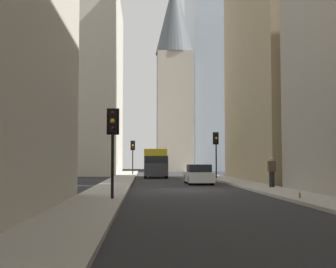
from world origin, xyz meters
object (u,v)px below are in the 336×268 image
object	(u,v)px
traffic_light_far_junction	(216,144)
traffic_light_midblock	(133,150)
pedestrian	(272,170)
delivery_truck	(155,163)
traffic_light_foreground	(113,132)
sedan_white	(199,175)
discarded_bottle	(300,195)

from	to	relation	value
traffic_light_far_junction	traffic_light_midblock	bearing A→B (deg)	32.78
traffic_light_midblock	traffic_light_far_junction	xyz separation A→B (m)	(-11.94, -7.69, 0.18)
traffic_light_far_junction	pedestrian	xyz separation A→B (m)	(-13.68, -1.08, -2.03)
pedestrian	delivery_truck	bearing A→B (deg)	18.38
traffic_light_foreground	pedestrian	world-z (taller)	traffic_light_foreground
traffic_light_foreground	traffic_light_midblock	world-z (taller)	traffic_light_midblock
sedan_white	discarded_bottle	world-z (taller)	sedan_white
traffic_light_midblock	pedestrian	size ratio (longest dim) A/B	2.16
pedestrian	discarded_bottle	xyz separation A→B (m)	(-7.75, 1.05, -0.87)
traffic_light_midblock	pedestrian	bearing A→B (deg)	-161.11
sedan_white	pedestrian	size ratio (longest dim) A/B	2.41
delivery_truck	pedestrian	world-z (taller)	delivery_truck
traffic_light_midblock	discarded_bottle	size ratio (longest dim) A/B	14.27
pedestrian	discarded_bottle	world-z (taller)	pedestrian
discarded_bottle	sedan_white	bearing A→B (deg)	10.11
sedan_white	pedestrian	bearing A→B (deg)	-150.55
sedan_white	discarded_bottle	size ratio (longest dim) A/B	15.93
traffic_light_foreground	traffic_light_far_junction	world-z (taller)	traffic_light_far_junction
traffic_light_far_junction	traffic_light_foreground	bearing A→B (deg)	160.03
delivery_truck	pedestrian	size ratio (longest dim) A/B	3.62
traffic_light_far_junction	delivery_truck	bearing A→B (deg)	44.13
sedan_white	pedestrian	world-z (taller)	pedestrian
discarded_bottle	pedestrian	bearing A→B (deg)	-7.71
sedan_white	traffic_light_foreground	world-z (taller)	traffic_light_foreground
traffic_light_far_junction	discarded_bottle	size ratio (longest dim) A/B	15.16
sedan_white	traffic_light_midblock	bearing A→B (deg)	15.10
traffic_light_midblock	traffic_light_foreground	bearing A→B (deg)	179.94
delivery_truck	traffic_light_foreground	world-z (taller)	traffic_light_foreground
sedan_white	traffic_light_foreground	size ratio (longest dim) A/B	1.16
delivery_truck	traffic_light_midblock	xyz separation A→B (m)	(6.51, 2.42, 1.51)
traffic_light_foreground	traffic_light_far_junction	xyz separation A→B (m)	(21.25, -7.72, 0.28)
delivery_truck	sedan_white	size ratio (longest dim) A/B	1.50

